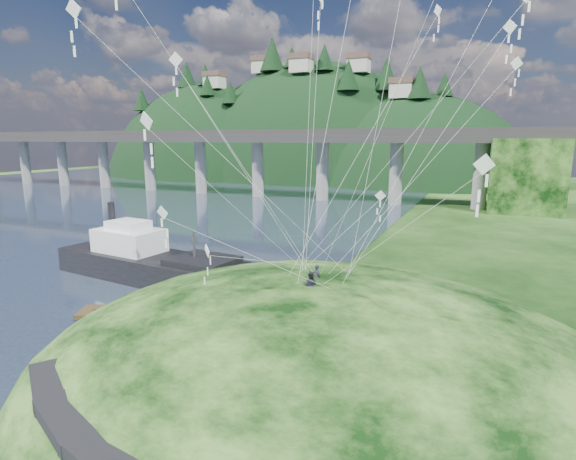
% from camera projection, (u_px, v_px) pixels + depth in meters
% --- Properties ---
extents(ground, '(320.00, 320.00, 0.00)m').
position_uv_depth(ground, '(188.00, 355.00, 27.26)').
color(ground, black).
rests_on(ground, ground).
extents(grass_hill, '(36.00, 32.00, 13.00)m').
position_uv_depth(grass_hill, '(323.00, 391.00, 26.15)').
color(grass_hill, black).
rests_on(grass_hill, ground).
extents(bridge, '(160.00, 11.00, 15.00)m').
position_uv_depth(bridge, '(280.00, 154.00, 98.60)').
color(bridge, '#2D2B2B').
rests_on(bridge, ground).
extents(far_ridge, '(153.00, 70.00, 94.50)m').
position_uv_depth(far_ridge, '(299.00, 199.00, 155.48)').
color(far_ridge, black).
rests_on(far_ridge, ground).
extents(work_barge, '(20.29, 7.43, 6.94)m').
position_uv_depth(work_barge, '(148.00, 260.00, 42.01)').
color(work_barge, black).
rests_on(work_barge, ground).
extents(wooden_dock, '(13.64, 7.58, 0.99)m').
position_uv_depth(wooden_dock, '(175.00, 312.00, 32.85)').
color(wooden_dock, '#3B2B18').
rests_on(wooden_dock, ground).
extents(kite_flyers, '(0.94, 2.26, 1.62)m').
position_uv_depth(kite_flyers, '(312.00, 269.00, 25.00)').
color(kite_flyers, '#252631').
rests_on(kite_flyers, ground).
extents(kite_swarm, '(20.01, 16.58, 21.99)m').
position_uv_depth(kite_swarm, '(336.00, 17.00, 21.96)').
color(kite_swarm, white).
rests_on(kite_swarm, ground).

